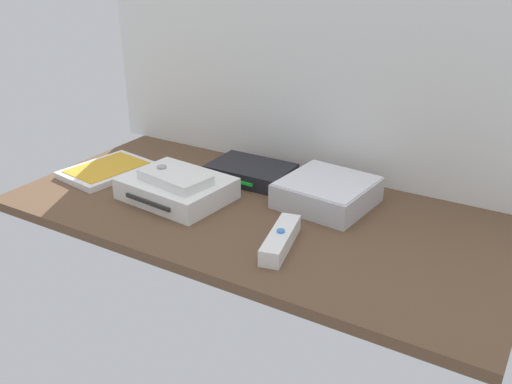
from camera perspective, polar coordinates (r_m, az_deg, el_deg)
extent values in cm
cube|color=brown|center=(112.18, 0.00, -2.33)|extent=(100.00, 48.00, 2.00)
cube|color=white|center=(123.22, 6.12, 16.12)|extent=(110.00, 1.20, 64.00)
cube|color=white|center=(117.18, -8.01, 0.37)|extent=(22.45, 17.96, 4.40)
cube|color=#2D2D2D|center=(112.06, -10.91, -1.01)|extent=(12.00, 1.76, 0.80)
cube|color=silver|center=(114.18, 7.20, -0.09)|extent=(18.52, 18.52, 5.00)
cube|color=silver|center=(113.12, 7.27, 1.14)|extent=(17.78, 17.78, 0.30)
cube|color=white|center=(133.58, -14.83, 2.14)|extent=(16.38, 20.88, 1.40)
cube|color=gold|center=(133.30, -14.86, 2.45)|extent=(13.55, 17.87, 0.16)
cube|color=black|center=(125.54, -0.49, 2.04)|extent=(18.09, 12.14, 3.40)
cube|color=#19D833|center=(120.68, -2.01, 1.07)|extent=(8.00, 0.46, 0.60)
cube|color=white|center=(98.24, 2.50, -4.84)|extent=(6.83, 15.23, 3.00)
cylinder|color=#387FDB|center=(97.42, 2.51, -3.97)|extent=(1.40, 1.40, 0.40)
cube|color=white|center=(114.31, -8.19, 1.47)|extent=(15.57, 10.39, 2.00)
cylinder|color=#99999E|center=(116.72, -9.53, 2.51)|extent=(2.32, 2.32, 0.40)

